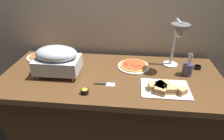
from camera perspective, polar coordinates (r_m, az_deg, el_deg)
ground_plane at (r=2.20m, az=-0.16°, el=-18.79°), size 8.00×8.00×0.00m
back_wall at (r=2.02m, az=1.37°, el=16.82°), size 4.40×0.04×2.40m
buffet_table at (r=1.93m, az=-0.18°, el=-11.08°), size 1.90×0.84×0.76m
chafing_dish at (r=1.71m, az=-15.61°, el=3.04°), size 0.37×0.24×0.26m
heat_lamp at (r=1.71m, az=18.65°, el=9.68°), size 0.15×0.30×0.45m
pizza_plate_front at (r=1.84m, az=6.30°, el=1.22°), size 0.30×0.30×0.03m
pizza_plate_center at (r=2.15m, az=-20.07°, el=3.73°), size 0.26×0.26×0.03m
sandwich_platter at (r=1.55m, az=14.78°, el=-5.10°), size 0.37×0.26×0.06m
sauce_cup_near at (r=1.48m, az=-7.87°, el=-6.11°), size 0.06×0.06×0.04m
sauce_cup_far at (r=1.96m, az=23.54°, el=0.75°), size 0.06×0.06×0.03m
utensil_holder at (r=1.80m, az=21.00°, el=0.26°), size 0.08×0.08×0.22m
serving_spatula at (r=1.58m, az=-1.89°, el=-4.15°), size 0.17×0.06×0.01m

